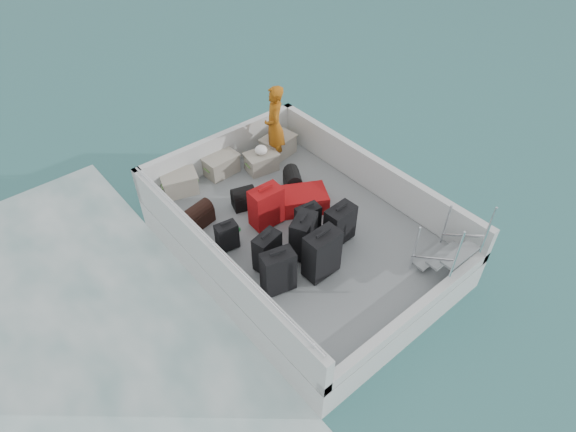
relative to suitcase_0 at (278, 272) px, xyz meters
name	(u,v)px	position (x,y,z in m)	size (l,w,h in m)	color
ground	(301,253)	(1.13, 0.78, -1.00)	(160.00, 160.00, 0.00)	#154B4C
wake_foam	(31,420)	(-3.67, 0.78, -1.00)	(10.00, 10.00, 0.00)	white
ferry_hull	(301,241)	(1.13, 0.78, -0.70)	(3.60, 5.00, 0.60)	silver
deck	(301,229)	(1.13, 0.78, -0.39)	(3.30, 4.70, 0.02)	gray
deck_fittings	(330,213)	(1.48, 0.46, 0.00)	(3.60, 5.00, 0.90)	#BABEBE
suitcase_0	(278,272)	(0.00, 0.00, 0.00)	(0.49, 0.28, 0.75)	black
suitcase_1	(267,252)	(0.16, 0.47, -0.05)	(0.44, 0.25, 0.66)	black
suitcase_2	(227,237)	(-0.10, 1.20, -0.12)	(0.35, 0.21, 0.51)	black
suitcase_3	(322,254)	(0.71, -0.18, 0.04)	(0.55, 0.32, 0.83)	black
suitcase_4	(303,236)	(0.78, 0.33, -0.01)	(0.50, 0.30, 0.74)	black
suitcase_5	(266,207)	(0.76, 1.26, 0.00)	(0.54, 0.33, 0.75)	#970D0B
suitcase_6	(340,225)	(1.43, 0.17, -0.03)	(0.50, 0.30, 0.69)	black
suitcase_7	(308,220)	(1.14, 0.63, -0.09)	(0.40, 0.23, 0.57)	black
suitcase_8	(302,200)	(1.51, 1.18, -0.20)	(0.57, 0.87, 0.34)	#970D0B
duffel_0	(197,218)	(-0.19, 1.99, -0.22)	(0.57, 0.30, 0.32)	black
duffel_1	(244,199)	(0.72, 1.88, -0.22)	(0.40, 0.30, 0.32)	black
duffel_2	(293,182)	(1.73, 1.71, -0.22)	(0.45, 0.30, 0.32)	black
crate_0	(180,184)	(0.05, 2.98, -0.19)	(0.62, 0.42, 0.37)	gray
crate_1	(221,165)	(0.97, 2.98, -0.19)	(0.62, 0.43, 0.38)	gray
crate_2	(262,162)	(1.64, 2.55, -0.20)	(0.58, 0.40, 0.35)	gray
crate_3	(278,146)	(2.22, 2.74, -0.18)	(0.64, 0.44, 0.39)	gray
yellow_bag	(279,141)	(2.43, 2.98, -0.27)	(0.28, 0.26, 0.22)	yellow
white_bag	(261,151)	(1.64, 2.55, 0.06)	(0.24, 0.24, 0.18)	white
passenger	(275,126)	(2.04, 2.62, 0.44)	(0.60, 0.39, 1.63)	orange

